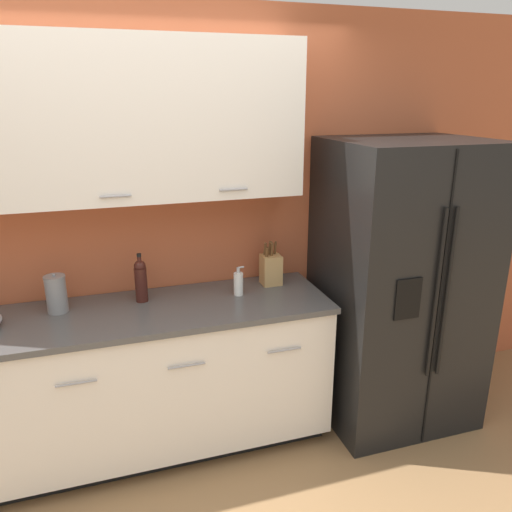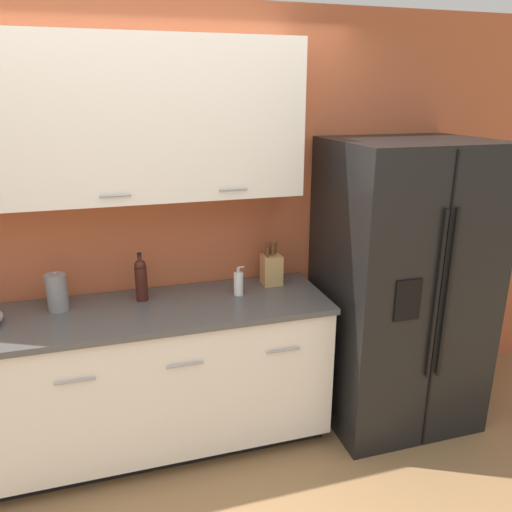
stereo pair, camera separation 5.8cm
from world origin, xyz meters
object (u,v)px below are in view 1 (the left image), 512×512
object	(u,v)px
knife_block	(271,269)
steel_canister	(56,294)
wine_bottle	(141,280)
refrigerator	(399,285)
soap_dispenser	(238,283)

from	to	relation	value
knife_block	steel_canister	distance (m)	1.27
steel_canister	wine_bottle	bearing A→B (deg)	1.30
wine_bottle	knife_block	bearing A→B (deg)	2.23
refrigerator	soap_dispenser	world-z (taller)	refrigerator
knife_block	soap_dispenser	distance (m)	0.27
soap_dispenser	steel_canister	xyz separation A→B (m)	(-1.03, 0.07, 0.03)
refrigerator	steel_canister	bearing A→B (deg)	174.46
soap_dispenser	refrigerator	bearing A→B (deg)	-7.06
knife_block	wine_bottle	bearing A→B (deg)	-177.77
soap_dispenser	steel_canister	size ratio (longest dim) A/B	0.79
knife_block	soap_dispenser	xyz separation A→B (m)	(-0.25, -0.11, -0.03)
refrigerator	steel_canister	world-z (taller)	refrigerator
wine_bottle	soap_dispenser	bearing A→B (deg)	-8.27
knife_block	soap_dispenser	size ratio (longest dim) A/B	1.57
refrigerator	steel_canister	distance (m)	2.08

